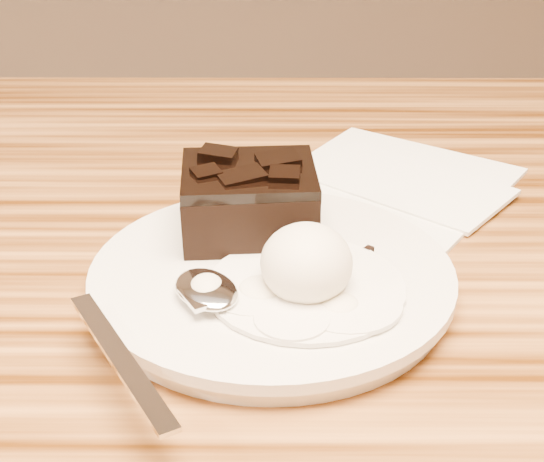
{
  "coord_description": "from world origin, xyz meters",
  "views": [
    {
      "loc": [
        0.1,
        -0.48,
        1.04
      ],
      "look_at": [
        0.1,
        -0.02,
        0.79
      ],
      "focal_mm": 55.95,
      "sensor_mm": 36.0,
      "label": 1
    }
  ],
  "objects_px": {
    "plate": "(272,282)",
    "spoon": "(207,292)",
    "brownie": "(249,205)",
    "ice_cream_scoop": "(306,263)",
    "napkin": "(392,180)"
  },
  "relations": [
    {
      "from": "plate",
      "to": "spoon",
      "type": "xyz_separation_m",
      "value": [
        -0.04,
        -0.03,
        0.01
      ]
    },
    {
      "from": "ice_cream_scoop",
      "to": "brownie",
      "type": "bearing_deg",
      "value": 115.9
    },
    {
      "from": "brownie",
      "to": "ice_cream_scoop",
      "type": "height_order",
      "value": "ice_cream_scoop"
    },
    {
      "from": "spoon",
      "to": "napkin",
      "type": "relative_size",
      "value": 1.15
    },
    {
      "from": "brownie",
      "to": "napkin",
      "type": "relative_size",
      "value": 0.52
    },
    {
      "from": "plate",
      "to": "ice_cream_scoop",
      "type": "xyz_separation_m",
      "value": [
        0.02,
        -0.02,
        0.03
      ]
    },
    {
      "from": "plate",
      "to": "spoon",
      "type": "relative_size",
      "value": 1.19
    },
    {
      "from": "brownie",
      "to": "spoon",
      "type": "bearing_deg",
      "value": -105.05
    },
    {
      "from": "ice_cream_scoop",
      "to": "napkin",
      "type": "relative_size",
      "value": 0.35
    },
    {
      "from": "spoon",
      "to": "plate",
      "type": "bearing_deg",
      "value": 13.04
    },
    {
      "from": "plate",
      "to": "brownie",
      "type": "relative_size",
      "value": 2.63
    },
    {
      "from": "plate",
      "to": "ice_cream_scoop",
      "type": "bearing_deg",
      "value": -49.66
    },
    {
      "from": "plate",
      "to": "spoon",
      "type": "height_order",
      "value": "spoon"
    },
    {
      "from": "ice_cream_scoop",
      "to": "napkin",
      "type": "bearing_deg",
      "value": 68.35
    },
    {
      "from": "spoon",
      "to": "ice_cream_scoop",
      "type": "bearing_deg",
      "value": -18.94
    }
  ]
}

